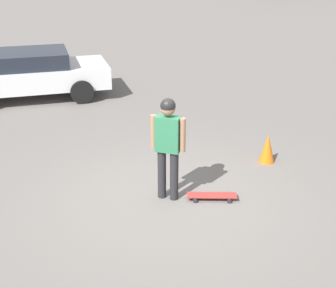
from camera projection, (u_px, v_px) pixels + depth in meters
The scene contains 5 objects.
ground_plane at pixel (168, 198), 7.85m from camera, with size 220.00×220.00×0.00m, color slate.
person at pixel (168, 140), 7.44m from camera, with size 0.35×0.53×1.73m.
skateboard at pixel (212, 196), 7.76m from camera, with size 0.72×0.74×0.08m.
car_parked_near at pixel (30, 73), 12.89m from camera, with size 4.65×3.71×1.30m.
traffic_cone at pixel (267, 148), 9.06m from camera, with size 0.31×0.31×0.57m.
Camera 1 is at (-4.89, -4.86, 3.86)m, focal length 50.00 mm.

